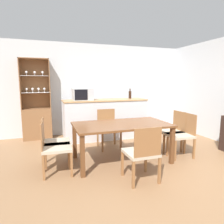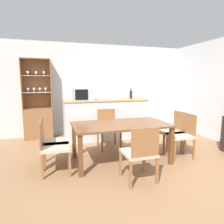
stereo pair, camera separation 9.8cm
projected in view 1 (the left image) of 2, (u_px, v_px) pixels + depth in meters
The scene contains 13 objects.
ground_plane at pixel (139, 165), 3.60m from camera, with size 18.00×18.00×0.00m, color #936B47.
wall_back at pixel (100, 89), 5.87m from camera, with size 6.80×0.06×2.55m.
kitchen_counter at pixel (105, 119), 5.28m from camera, with size 2.17×0.64×1.04m.
display_cabinet at pixel (37, 117), 5.23m from camera, with size 0.72×0.37×2.07m.
dining_table at pixel (122, 128), 3.73m from camera, with size 1.76×0.97×0.72m.
dining_chair_side_right_far at pixel (172, 131), 4.28m from camera, with size 0.46×0.46×0.86m.
dining_chair_head_near at pixel (142, 153), 2.98m from camera, with size 0.46×0.46×0.86m.
dining_chair_side_left_far at pixel (53, 142), 3.51m from camera, with size 0.49×0.49×0.86m.
dining_chair_side_left_near at pixel (54, 147), 3.23m from camera, with size 0.49×0.49×0.86m.
dining_chair_side_right_near at pixel (181, 134), 4.00m from camera, with size 0.49×0.49×0.86m.
dining_chair_head_far at pixel (108, 128), 4.53m from camera, with size 0.46×0.46×0.86m.
microwave at pixel (83, 94), 5.00m from camera, with size 0.49×0.39×0.29m.
wine_bottle at pixel (130, 95), 5.48m from camera, with size 0.08×0.08×0.27m.
Camera 1 is at (-1.55, -3.08, 1.50)m, focal length 32.00 mm.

